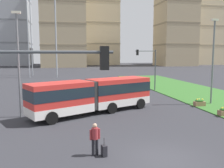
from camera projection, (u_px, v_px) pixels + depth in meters
The scene contains 15 objects.
ground_plane at pixel (163, 158), 12.48m from camera, with size 260.00×260.00×0.00m, color #2D2D33.
articulated_bus at pixel (93, 95), 21.96m from camera, with size 11.73×7.18×3.00m.
car_grey_wagon at pixel (54, 88), 32.55m from camera, with size 4.51×2.26×1.58m.
pedestrian_crossing at pixel (95, 137), 12.74m from camera, with size 0.57×0.36×1.74m.
rolling_suitcase at pixel (104, 150), 12.72m from camera, with size 0.31×0.40×0.97m.
flower_planter_3 at pixel (199, 102), 24.72m from camera, with size 1.10×0.56×0.74m.
traffic_light_near_left at pixel (30, 98), 7.87m from camera, with size 4.31×0.28×5.59m.
traffic_light_far_right at pixel (149, 63), 34.83m from camera, with size 3.10×0.28×5.94m.
streetlight_left at pixel (18, 60), 20.12m from camera, with size 0.70×0.28×8.78m.
streetlight_median at pixel (213, 58), 25.43m from camera, with size 0.70×0.28×8.92m.
apartment_tower_west at pixel (5, 11), 112.00m from camera, with size 21.69×18.09×49.52m.
apartment_tower_westcentre at pixel (63, 16), 100.45m from camera, with size 17.73×19.01×41.60m.
apartment_tower_centre at pixel (96, 25), 121.18m from camera, with size 21.31×14.85×39.69m.
apartment_tower_eastcentre at pixel (176, 4), 108.91m from camera, with size 15.62×15.51×54.70m.
apartment_tower_east at pixel (200, 28), 124.34m from camera, with size 18.23×18.88×36.61m.
Camera 1 is at (-4.99, -11.13, 5.33)m, focal length 38.97 mm.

